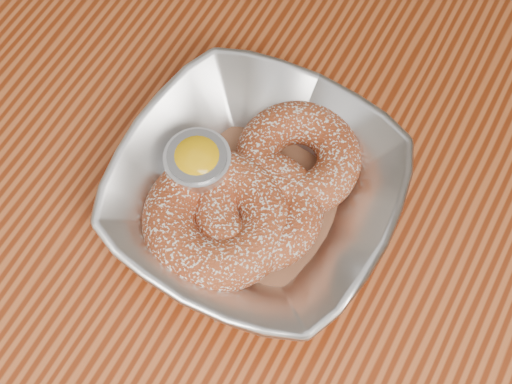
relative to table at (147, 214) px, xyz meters
The scene contains 8 objects.
ground_plane 0.65m from the table, ahead, with size 4.00×4.00×0.00m, color #565659.
table is the anchor object (origin of this frame).
serving_bowl 0.17m from the table, ahead, with size 0.22×0.22×0.05m, color silver.
parchment 0.15m from the table, ahead, with size 0.14×0.14×0.00m, color brown.
donut_back 0.19m from the table, 26.63° to the left, with size 0.10×0.10×0.04m, color #933B1B.
donut_front 0.16m from the table, ahead, with size 0.12×0.12×0.04m, color #933B1B.
donut_extra 0.17m from the table, ahead, with size 0.10×0.10×0.04m, color #933B1B.
ramekin 0.15m from the table, 11.95° to the left, with size 0.05×0.05×0.05m.
Camera 1 is at (0.22, -0.19, 1.28)m, focal length 50.00 mm.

